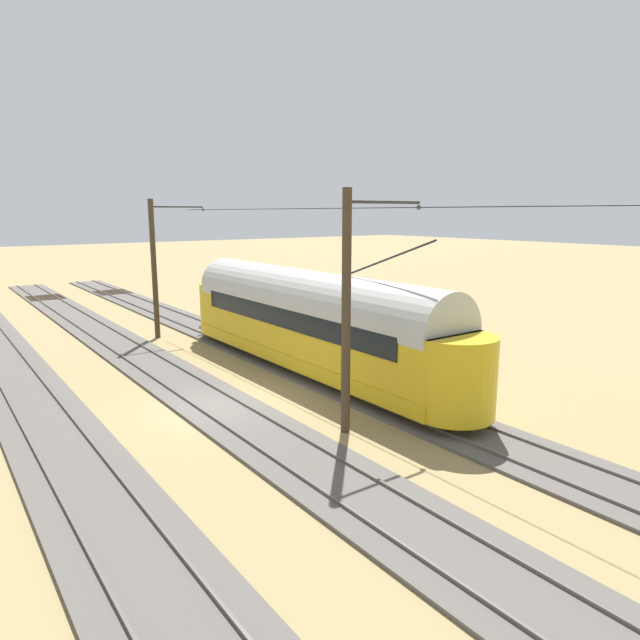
{
  "coord_description": "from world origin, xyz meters",
  "views": [
    {
      "loc": [
        7.95,
        16.99,
        6.65
      ],
      "look_at": [
        -5.9,
        -2.14,
        2.1
      ],
      "focal_mm": 31.38,
      "sensor_mm": 36.0,
      "label": 1
    }
  ],
  "objects_px": {
    "catenary_pole_foreground": "(156,266)",
    "switch_stand": "(217,313)",
    "vintage_streetcar": "(309,319)",
    "catenary_pole_mid_near": "(349,308)"
  },
  "relations": [
    {
      "from": "catenary_pole_foreground",
      "to": "switch_stand",
      "type": "bearing_deg",
      "value": -161.52
    },
    {
      "from": "catenary_pole_mid_near",
      "to": "switch_stand",
      "type": "bearing_deg",
      "value": -102.95
    },
    {
      "from": "vintage_streetcar",
      "to": "catenary_pole_foreground",
      "type": "distance_m",
      "value": 10.67
    },
    {
      "from": "catenary_pole_foreground",
      "to": "switch_stand",
      "type": "height_order",
      "value": "catenary_pole_foreground"
    },
    {
      "from": "catenary_pole_mid_near",
      "to": "vintage_streetcar",
      "type": "bearing_deg",
      "value": -114.63
    },
    {
      "from": "vintage_streetcar",
      "to": "switch_stand",
      "type": "relative_size",
      "value": 14.84
    },
    {
      "from": "vintage_streetcar",
      "to": "catenary_pole_mid_near",
      "type": "bearing_deg",
      "value": 65.37
    },
    {
      "from": "vintage_streetcar",
      "to": "catenary_pole_foreground",
      "type": "height_order",
      "value": "catenary_pole_foreground"
    },
    {
      "from": "switch_stand",
      "to": "vintage_streetcar",
      "type": "bearing_deg",
      "value": 83.81
    },
    {
      "from": "catenary_pole_foreground",
      "to": "switch_stand",
      "type": "distance_m",
      "value": 5.32
    }
  ]
}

